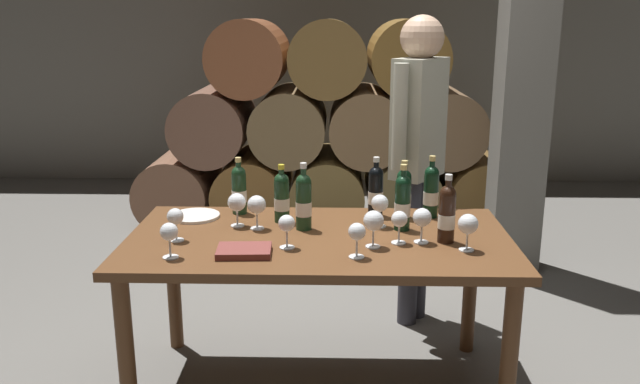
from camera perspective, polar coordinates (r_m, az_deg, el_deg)
name	(u,v)px	position (r m, az deg, el deg)	size (l,w,h in m)	color
cellar_back_wall	(330,47)	(6.93, 0.90, 12.62)	(10.00, 0.24, 2.80)	slate
barrel_stack	(328,135)	(5.41, 0.68, 5.04)	(3.12, 0.90, 1.69)	brown
stone_pillar	(524,80)	(4.51, 17.48, 9.34)	(0.32, 0.32, 2.60)	slate
dining_table	(319,256)	(2.91, -0.11, -5.61)	(1.70, 0.90, 0.76)	brown
wine_bottle_0	(304,201)	(2.94, -1.45, -0.80)	(0.07, 0.07, 0.31)	#19381E
wine_bottle_1	(431,191)	(3.17, 9.74, 0.10)	(0.07, 0.07, 0.30)	black
wine_bottle_2	(376,191)	(3.16, 4.92, 0.13)	(0.07, 0.07, 0.29)	black
wine_bottle_3	(404,193)	(3.14, 7.37, -0.09)	(0.07, 0.07, 0.28)	black
wine_bottle_4	(239,189)	(3.21, -7.13, 0.24)	(0.07, 0.07, 0.28)	#19381E
wine_bottle_5	(282,197)	(3.06, -3.39, -0.44)	(0.07, 0.07, 0.28)	#19381E
wine_bottle_6	(403,202)	(2.96, 7.28, -0.87)	(0.07, 0.07, 0.30)	black
wine_bottle_7	(447,213)	(2.83, 11.10, -1.84)	(0.07, 0.07, 0.30)	black
wine_glass_0	(287,225)	(2.71, -2.95, -2.89)	(0.07, 0.07, 0.15)	white
wine_glass_1	(374,222)	(2.72, 4.73, -2.62)	(0.09, 0.09, 0.16)	white
wine_glass_2	(257,205)	(2.96, -5.59, -1.19)	(0.09, 0.09, 0.16)	white
wine_glass_3	(237,203)	(3.01, -7.33, -0.98)	(0.08, 0.08, 0.16)	white
wine_glass_4	(380,204)	(2.99, 5.28, -1.08)	(0.08, 0.08, 0.15)	white
wine_glass_5	(357,233)	(2.60, 3.27, -3.64)	(0.07, 0.07, 0.15)	white
wine_glass_6	(468,225)	(2.75, 12.89, -2.85)	(0.08, 0.08, 0.16)	white
wine_glass_7	(422,219)	(2.80, 8.97, -2.32)	(0.08, 0.08, 0.15)	white
wine_glass_8	(175,218)	(2.86, -12.61, -2.24)	(0.07, 0.07, 0.15)	white
wine_glass_9	(399,221)	(2.78, 6.99, -2.51)	(0.07, 0.07, 0.14)	white
wine_glass_10	(169,233)	(2.67, -13.13, -3.55)	(0.07, 0.07, 0.15)	white
tasting_notebook	(244,251)	(2.68, -6.69, -5.17)	(0.22, 0.16, 0.03)	brown
serving_plate	(195,216)	(3.21, -10.95, -2.08)	(0.24, 0.24, 0.01)	white
sommelier_presenting	(418,143)	(3.56, 8.61, 4.33)	(0.33, 0.42, 1.72)	#383842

